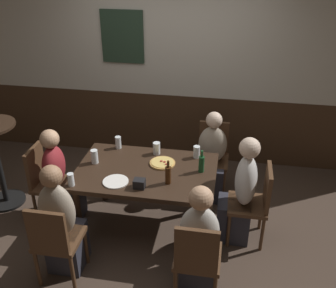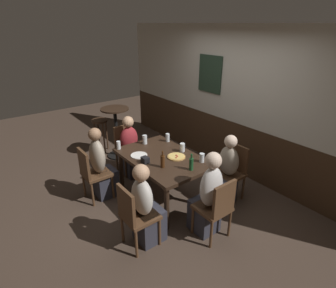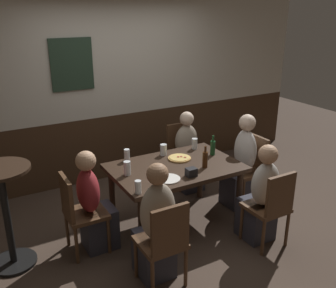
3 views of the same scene
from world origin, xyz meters
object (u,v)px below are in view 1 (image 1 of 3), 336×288
Objects in this scene: beer_bottle_green at (201,164)px; chair_right_far at (212,153)px; tumbler_short at (95,157)px; person_head_east at (240,197)px; person_right_near at (199,245)px; beer_glass_half at (118,143)px; beer_bottle_brown at (168,175)px; chair_left_near at (55,239)px; plate_white_large at (116,182)px; person_head_west at (61,182)px; pint_glass_pale at (71,180)px; pint_glass_stout at (197,153)px; pint_glass_amber at (157,149)px; condiment_caddy at (139,184)px; chair_head_west at (46,179)px; dining_table at (146,177)px; chair_right_near at (197,257)px; person_left_near at (62,227)px; chair_head_east at (255,200)px; person_right_far at (211,162)px; pizza at (162,163)px.

chair_right_far is at bearing 85.11° from beer_bottle_green.
beer_bottle_green is at bearing 1.05° from tumbler_short.
person_head_east is 1.07× the size of person_right_near.
chair_right_far is at bearing 24.69° from beer_glass_half.
beer_bottle_brown is at bearing -138.16° from beer_bottle_green.
beer_bottle_green is at bearing 38.62° from chair_left_near.
plate_white_large is (0.32, -0.32, -0.06)m from tumbler_short.
pint_glass_pale is at bearing -50.70° from person_head_west.
chair_right_far reaches higher than plate_white_large.
beer_glass_half is at bearing 132.68° from person_right_near.
beer_bottle_green is at bearing 22.70° from plate_white_large.
person_head_east is at bearing -69.02° from chair_right_far.
pint_glass_stout is 0.45m from pint_glass_amber.
beer_bottle_green reaches higher than condiment_caddy.
person_head_west is 0.77m from beer_glass_half.
beer_bottle_brown is at bearing 124.71° from person_right_near.
chair_right_far is at bearing 26.67° from chair_head_west.
person_head_east reaches higher than dining_table.
chair_right_near is at bearing -62.06° from beer_bottle_brown.
beer_bottle_green is at bearing 2.33° from chair_head_west.
beer_bottle_brown is at bearing -164.47° from person_head_east.
person_left_near is 0.84m from tumbler_short.
tumbler_short is 0.46m from plate_white_large.
beer_bottle_green is (0.52, -0.28, 0.04)m from pint_glass_amber.
person_left_near reaches higher than condiment_caddy.
person_head_west is at bearing 114.85° from person_left_near.
pint_glass_stout is at bearing 96.88° from chair_right_near.
person_left_near reaches higher than beer_bottle_green.
person_head_east is at bearing 13.72° from pint_glass_pale.
person_right_near is at bearing -124.54° from chair_head_east.
person_right_far is at bearing 22.30° from chair_head_west.
chair_head_west is at bearing 124.46° from person_left_near.
pint_glass_amber is at bearing 179.31° from pint_glass_stout.
condiment_caddy is (0.65, 0.57, 0.29)m from chair_left_near.
chair_head_west is 1.92m from person_right_far.
chair_left_near is at bearing -94.22° from tumbler_short.
pint_glass_stout is at bearing 30.12° from pizza.
pint_glass_stout is (-0.49, 0.35, 0.29)m from person_head_east.
dining_table is at bearing -4.90° from tumbler_short.
beer_bottle_green reaches higher than chair_head_east.
chair_head_east is at bearing 60.63° from chair_right_near.
tumbler_short is (-0.71, -0.10, 0.06)m from pizza.
dining_table is 0.99m from person_head_west.
chair_left_near is (0.50, -0.89, 0.00)m from chair_head_west.
pint_glass_pale is at bearing 158.98° from chair_right_near.
beer_glass_half reaches higher than chair_head_west.
dining_table is 5.67× the size of plate_white_large.
person_head_west reaches higher than pint_glass_stout.
chair_right_far is 1.62m from person_right_near.
chair_right_far is 3.44× the size of plate_white_large.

